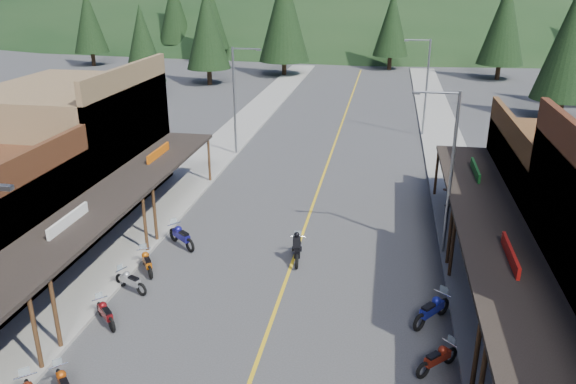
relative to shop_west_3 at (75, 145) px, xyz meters
The scene contains 28 objects.
ground 18.17m from the shop_west_3, 39.34° to the right, with size 220.00×220.00×0.00m, color #38383A.
centerline 16.67m from the shop_west_3, 32.26° to the left, with size 0.15×90.00×0.01m, color gold.
sidewalk_west 10.65m from the shop_west_3, 59.70° to the left, with size 3.40×94.00×0.15m, color gray.
sidewalk_east 24.35m from the shop_west_3, 21.15° to the left, with size 3.40×94.00×0.15m, color gray.
shop_west_3 is the anchor object (origin of this frame).
streetlight_1 12.73m from the shop_west_3, 57.44° to the left, with size 2.16×0.18×8.00m.
streetlight_2 21.02m from the shop_west_3, ahead, with size 2.16×0.18×8.00m.
streetlight_3 27.94m from the shop_west_3, 42.04° to the left, with size 2.16×0.18×8.00m.
ridge_hill 124.52m from the shop_west_3, 83.64° to the left, with size 310.00×140.00×60.00m, color black.
pine_0 57.15m from the shop_west_3, 117.34° to the left, with size 5.04×5.04×11.00m.
pine_1 59.70m from the shop_west_3, 99.87° to the left, with size 5.88×5.88×12.50m.
pine_2 47.07m from the shop_west_3, 85.37° to the left, with size 6.72×6.72×14.00m.
pine_3 57.59m from the shop_west_3, 71.99° to the left, with size 5.04×5.04×11.00m.
pine_4 58.27m from the shop_west_3, 56.87° to the left, with size 5.88×5.88×12.50m.
pine_7 67.32m from the shop_west_3, 105.72° to the left, with size 5.88×5.88×12.50m.
pine_8 29.95m from the shop_west_3, 105.97° to the left, with size 4.48×4.48×10.00m.
pine_10 39.07m from the shop_west_3, 96.22° to the left, with size 5.38×5.38×11.60m.
pine_11 43.22m from the shop_west_3, 38.32° to the left, with size 5.82×5.82×12.40m.
bike_west_6 17.97m from the shop_west_3, 62.83° to the right, with size 0.62×1.86×1.06m, color #AC430C, non-canonical shape.
bike_west_7 14.21m from the shop_west_3, 57.52° to the right, with size 0.62×1.85×1.06m, color maroon, non-canonical shape.
bike_west_8 12.20m from the shop_west_3, 51.50° to the right, with size 0.62×1.87×1.07m, color gray, non-canonical shape.
bike_west_9 10.96m from the shop_west_3, 45.66° to the right, with size 0.65×1.94×1.11m, color #CA5E0E, non-canonical shape.
bike_west_10 9.80m from the shop_west_3, 30.91° to the right, with size 0.74×2.21×1.26m, color navy, non-canonical shape.
bike_east_7 23.67m from the shop_west_3, 31.68° to the right, with size 0.64×1.93×1.10m, color maroon, non-canonical shape.
bike_east_8 22.27m from the shop_west_3, 25.26° to the right, with size 0.75×2.24×1.28m, color navy, non-canonical shape.
rider_on_bike 15.23m from the shop_west_3, 20.74° to the right, with size 0.97×2.19×1.61m.
pedestrian_east_a 25.48m from the shop_west_3, 28.52° to the right, with size 0.67×0.44×1.85m, color black.
pedestrian_east_b 22.00m from the shop_west_3, ahead, with size 0.94×0.54×1.93m, color #4E3731.
Camera 1 is at (3.93, -17.52, 12.74)m, focal length 35.00 mm.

